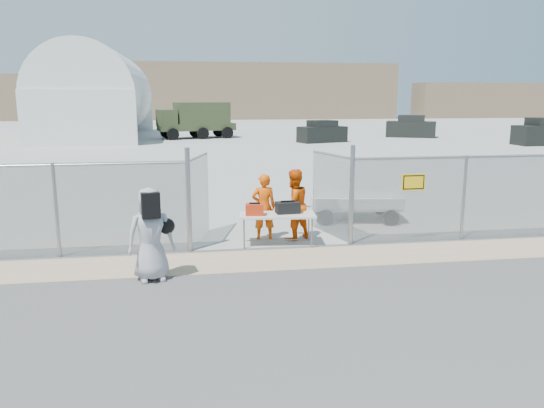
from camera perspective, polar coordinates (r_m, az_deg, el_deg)
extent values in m
plane|color=#434040|center=(11.25, 1.58, -7.51)|extent=(160.00, 160.00, 0.00)
cube|color=#A1A29C|center=(52.63, -6.78, 7.42)|extent=(160.00, 80.00, 0.01)
cube|color=tan|center=(12.19, 0.73, -5.97)|extent=(44.00, 1.60, 0.01)
cube|color=red|center=(13.04, -1.88, -0.60)|extent=(0.48, 0.35, 0.28)
cube|color=black|center=(13.25, 1.69, -0.39)|extent=(0.61, 0.39, 0.28)
imported|color=#E65206|center=(13.71, -0.89, -0.30)|extent=(0.64, 0.43, 1.72)
imported|color=#E65206|center=(13.66, 2.33, -0.09)|extent=(1.12, 1.03, 1.85)
imported|color=#9F9FA5|center=(10.90, -12.93, -3.20)|extent=(1.03, 0.78, 1.91)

